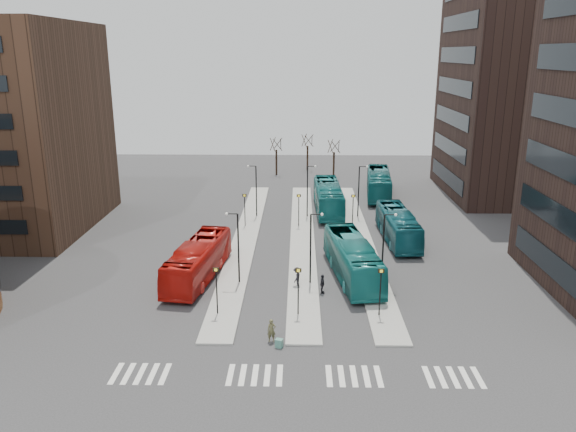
{
  "coord_description": "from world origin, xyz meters",
  "views": [
    {
      "loc": [
        1.61,
        -25.93,
        18.85
      ],
      "look_at": [
        0.66,
        21.39,
        5.0
      ],
      "focal_mm": 35.0,
      "sensor_mm": 36.0,
      "label": 1
    }
  ],
  "objects_px": {
    "red_bus": "(198,260)",
    "teal_bus_a": "(352,259)",
    "suitcase": "(279,343)",
    "commuter_c": "(297,277)",
    "commuter_b": "(322,284)",
    "teal_bus_c": "(398,226)",
    "commuter_a": "(184,268)",
    "teal_bus_b": "(328,197)",
    "teal_bus_d": "(379,184)",
    "traveller": "(272,331)"
  },
  "relations": [
    {
      "from": "red_bus",
      "to": "teal_bus_a",
      "type": "bearing_deg",
      "value": 10.16
    },
    {
      "from": "suitcase",
      "to": "commuter_c",
      "type": "bearing_deg",
      "value": 103.62
    },
    {
      "from": "teal_bus_a",
      "to": "commuter_b",
      "type": "height_order",
      "value": "teal_bus_a"
    },
    {
      "from": "red_bus",
      "to": "teal_bus_c",
      "type": "xyz_separation_m",
      "value": [
        18.9,
        10.48,
        -0.03
      ]
    },
    {
      "from": "commuter_b",
      "to": "commuter_a",
      "type": "bearing_deg",
      "value": 70.72
    },
    {
      "from": "teal_bus_c",
      "to": "teal_bus_b",
      "type": "bearing_deg",
      "value": 119.11
    },
    {
      "from": "suitcase",
      "to": "teal_bus_a",
      "type": "height_order",
      "value": "teal_bus_a"
    },
    {
      "from": "teal_bus_b",
      "to": "teal_bus_c",
      "type": "height_order",
      "value": "teal_bus_b"
    },
    {
      "from": "teal_bus_d",
      "to": "suitcase",
      "type": "bearing_deg",
      "value": -100.33
    },
    {
      "from": "teal_bus_c",
      "to": "commuter_c",
      "type": "height_order",
      "value": "teal_bus_c"
    },
    {
      "from": "red_bus",
      "to": "teal_bus_d",
      "type": "height_order",
      "value": "teal_bus_d"
    },
    {
      "from": "teal_bus_b",
      "to": "commuter_c",
      "type": "relative_size",
      "value": 7.5
    },
    {
      "from": "commuter_b",
      "to": "commuter_c",
      "type": "height_order",
      "value": "commuter_c"
    },
    {
      "from": "suitcase",
      "to": "teal_bus_c",
      "type": "height_order",
      "value": "teal_bus_c"
    },
    {
      "from": "teal_bus_d",
      "to": "commuter_b",
      "type": "distance_m",
      "value": 33.32
    },
    {
      "from": "teal_bus_d",
      "to": "traveller",
      "type": "relative_size",
      "value": 7.87
    },
    {
      "from": "suitcase",
      "to": "commuter_b",
      "type": "height_order",
      "value": "commuter_b"
    },
    {
      "from": "suitcase",
      "to": "commuter_b",
      "type": "xyz_separation_m",
      "value": [
        3.2,
        8.79,
        0.51
      ]
    },
    {
      "from": "red_bus",
      "to": "suitcase",
      "type": "bearing_deg",
      "value": -49.68
    },
    {
      "from": "traveller",
      "to": "teal_bus_a",
      "type": "bearing_deg",
      "value": 51.13
    },
    {
      "from": "teal_bus_a",
      "to": "traveller",
      "type": "relative_size",
      "value": 7.67
    },
    {
      "from": "commuter_b",
      "to": "commuter_c",
      "type": "bearing_deg",
      "value": 54.18
    },
    {
      "from": "traveller",
      "to": "commuter_c",
      "type": "relative_size",
      "value": 0.95
    },
    {
      "from": "suitcase",
      "to": "teal_bus_a",
      "type": "relative_size",
      "value": 0.05
    },
    {
      "from": "teal_bus_d",
      "to": "commuter_c",
      "type": "bearing_deg",
      "value": -103.42
    },
    {
      "from": "teal_bus_b",
      "to": "commuter_c",
      "type": "distance_m",
      "value": 23.46
    },
    {
      "from": "teal_bus_b",
      "to": "commuter_b",
      "type": "bearing_deg",
      "value": -95.24
    },
    {
      "from": "traveller",
      "to": "commuter_a",
      "type": "xyz_separation_m",
      "value": [
        -8.13,
        11.25,
        0.04
      ]
    },
    {
      "from": "teal_bus_d",
      "to": "commuter_a",
      "type": "height_order",
      "value": "teal_bus_d"
    },
    {
      "from": "teal_bus_a",
      "to": "commuter_b",
      "type": "bearing_deg",
      "value": -136.07
    },
    {
      "from": "commuter_a",
      "to": "commuter_b",
      "type": "height_order",
      "value": "commuter_a"
    },
    {
      "from": "teal_bus_a",
      "to": "teal_bus_b",
      "type": "xyz_separation_m",
      "value": [
        -1.05,
        21.02,
        0.06
      ]
    },
    {
      "from": "teal_bus_c",
      "to": "traveller",
      "type": "bearing_deg",
      "value": -121.39
    },
    {
      "from": "commuter_b",
      "to": "traveller",
      "type": "bearing_deg",
      "value": 150.95
    },
    {
      "from": "suitcase",
      "to": "teal_bus_c",
      "type": "bearing_deg",
      "value": 82.62
    },
    {
      "from": "teal_bus_c",
      "to": "traveller",
      "type": "relative_size",
      "value": 7.21
    },
    {
      "from": "teal_bus_a",
      "to": "commuter_a",
      "type": "bearing_deg",
      "value": 173.05
    },
    {
      "from": "teal_bus_d",
      "to": "commuter_c",
      "type": "distance_m",
      "value": 32.72
    },
    {
      "from": "red_bus",
      "to": "commuter_b",
      "type": "bearing_deg",
      "value": -7.41
    },
    {
      "from": "traveller",
      "to": "commuter_c",
      "type": "height_order",
      "value": "commuter_c"
    },
    {
      "from": "teal_bus_b",
      "to": "teal_bus_d",
      "type": "xyz_separation_m",
      "value": [
        7.19,
        7.68,
        -0.01
      ]
    },
    {
      "from": "suitcase",
      "to": "teal_bus_a",
      "type": "distance_m",
      "value": 13.63
    },
    {
      "from": "red_bus",
      "to": "traveller",
      "type": "distance_m",
      "value": 12.96
    },
    {
      "from": "teal_bus_b",
      "to": "suitcase",
      "type": "bearing_deg",
      "value": -99.68
    },
    {
      "from": "red_bus",
      "to": "teal_bus_a",
      "type": "distance_m",
      "value": 13.3
    },
    {
      "from": "suitcase",
      "to": "commuter_a",
      "type": "bearing_deg",
      "value": 145.79
    },
    {
      "from": "teal_bus_d",
      "to": "commuter_c",
      "type": "height_order",
      "value": "teal_bus_d"
    },
    {
      "from": "red_bus",
      "to": "teal_bus_b",
      "type": "bearing_deg",
      "value": 68.49
    },
    {
      "from": "teal_bus_c",
      "to": "commuter_c",
      "type": "xyz_separation_m",
      "value": [
        -10.38,
        -12.14,
        -0.77
      ]
    },
    {
      "from": "teal_bus_a",
      "to": "commuter_c",
      "type": "relative_size",
      "value": 7.26
    }
  ]
}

